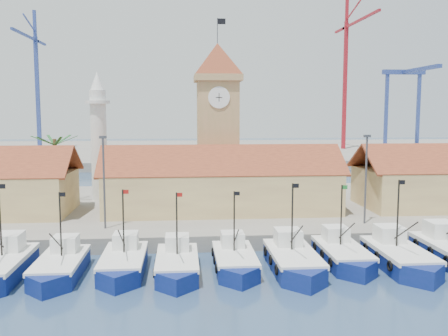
{
  "coord_description": "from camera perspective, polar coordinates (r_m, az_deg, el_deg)",
  "views": [
    {
      "loc": [
        -4.46,
        -36.44,
        12.87
      ],
      "look_at": [
        0.14,
        18.0,
        6.63
      ],
      "focal_mm": 40.0,
      "sensor_mm": 36.0,
      "label": 1
    }
  ],
  "objects": [
    {
      "name": "ground",
      "position": [
        38.9,
        2.08,
        -12.81
      ],
      "size": [
        400.0,
        400.0,
        0.0
      ],
      "primitive_type": "plane",
      "color": "navy",
      "rests_on": "ground"
    },
    {
      "name": "quay",
      "position": [
        61.8,
        -0.6,
        -4.79
      ],
      "size": [
        140.0,
        32.0,
        1.5
      ],
      "primitive_type": "cube",
      "color": "gray",
      "rests_on": "ground"
    },
    {
      "name": "terminal",
      "position": [
        146.98,
        -3.08,
        1.88
      ],
      "size": [
        240.0,
        80.0,
        2.0
      ],
      "primitive_type": "cube",
      "color": "gray",
      "rests_on": "ground"
    },
    {
      "name": "boat_2",
      "position": [
        41.52,
        -18.3,
        -10.84
      ],
      "size": [
        3.36,
        9.2,
        6.96
      ],
      "color": "navy",
      "rests_on": "ground"
    },
    {
      "name": "boat_3",
      "position": [
        41.2,
        -11.46,
        -10.76
      ],
      "size": [
        3.39,
        9.28,
        7.02
      ],
      "color": "navy",
      "rests_on": "ground"
    },
    {
      "name": "boat_4",
      "position": [
        40.21,
        -5.38,
        -11.12
      ],
      "size": [
        3.3,
        9.03,
        6.83
      ],
      "color": "navy",
      "rests_on": "ground"
    },
    {
      "name": "boat_5",
      "position": [
        41.09,
        1.28,
        -10.72
      ],
      "size": [
        3.26,
        8.92,
        6.75
      ],
      "color": "navy",
      "rests_on": "ground"
    },
    {
      "name": "boat_6",
      "position": [
        41.14,
        8.01,
        -10.65
      ],
      "size": [
        3.61,
        9.89,
        7.48
      ],
      "color": "navy",
      "rests_on": "ground"
    },
    {
      "name": "boat_7",
      "position": [
        43.74,
        13.49,
        -9.78
      ],
      "size": [
        3.4,
        9.32,
        7.05
      ],
      "color": "navy",
      "rests_on": "ground"
    },
    {
      "name": "boat_8",
      "position": [
        44.12,
        19.56,
        -9.76
      ],
      "size": [
        3.69,
        10.1,
        7.64
      ],
      "color": "navy",
      "rests_on": "ground"
    },
    {
      "name": "hall_center",
      "position": [
        57.3,
        -0.31,
        -2.4
      ],
      "size": [
        27.04,
        10.13,
        7.61
      ],
      "color": "#DEC27A",
      "rests_on": "quay"
    },
    {
      "name": "clock_tower",
      "position": [
        62.6,
        -0.75,
        5.68
      ],
      "size": [
        5.8,
        5.8,
        22.7
      ],
      "color": "tan",
      "rests_on": "quay"
    },
    {
      "name": "minaret",
      "position": [
        65.37,
        -14.13,
        3.57
      ],
      "size": [
        3.0,
        3.0,
        16.3
      ],
      "color": "silver",
      "rests_on": "quay"
    },
    {
      "name": "palm_tree",
      "position": [
        64.68,
        -18.7,
        0.29
      ],
      "size": [
        5.6,
        5.03,
        8.39
      ],
      "color": "brown",
      "rests_on": "quay"
    },
    {
      "name": "lamp_posts",
      "position": [
        49.11,
        1.01,
        -0.97
      ],
      "size": [
        80.7,
        0.25,
        9.03
      ],
      "color": "#3F3F44",
      "rests_on": "quay"
    },
    {
      "name": "crane_blue_near",
      "position": [
        149.22,
        -20.72,
        10.02
      ],
      "size": [
        1.0,
        29.51,
        38.39
      ],
      "color": "#2D408B",
      "rests_on": "terminal"
    },
    {
      "name": "crane_red_right",
      "position": [
        148.04,
        13.91,
        11.33
      ],
      "size": [
        1.0,
        34.03,
        42.62
      ],
      "color": "maroon",
      "rests_on": "terminal"
    },
    {
      "name": "gantry",
      "position": [
        157.93,
        20.31,
        8.72
      ],
      "size": [
        13.0,
        22.0,
        23.2
      ],
      "color": "#2D408B",
      "rests_on": "terminal"
    }
  ]
}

